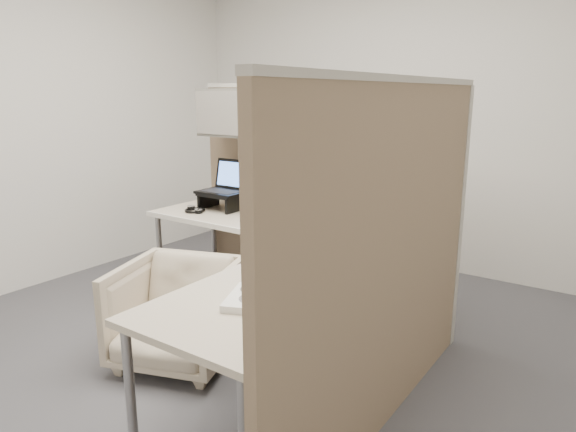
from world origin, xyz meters
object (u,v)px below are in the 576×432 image
Objects in this scene: keyboard at (329,233)px; office_chair at (177,308)px; desk at (279,248)px; monitor_left at (327,180)px.

office_chair is at bearing -114.89° from keyboard.
office_chair is (-0.47, -0.38, -0.35)m from desk.
monitor_left is (-0.03, 0.57, 0.32)m from desk.
keyboard is (0.64, 0.65, 0.41)m from office_chair.
keyboard is at bearing -64.19° from monitor_left.
desk is 0.66m from monitor_left.
office_chair is at bearing -141.01° from desk.
monitor_left reaches higher than keyboard.
keyboard is (0.17, 0.27, 0.05)m from desk.
desk is 3.01× the size of office_chair.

